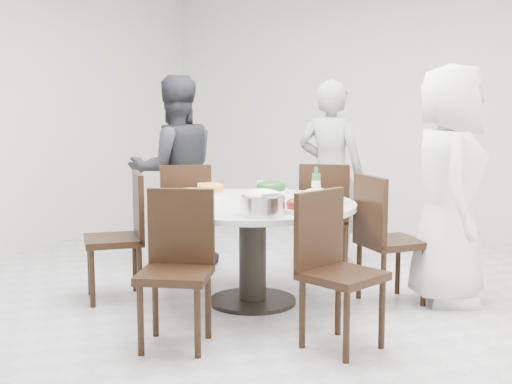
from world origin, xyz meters
The scene contains 22 objects.
floor centered at (0.00, 0.00, 0.00)m, with size 6.00×6.00×0.01m, color #BBBABF.
wall_back centered at (0.00, 3.00, 1.40)m, with size 6.00×0.01×2.80m, color silver.
dining_table centered at (-0.20, -0.09, 0.38)m, with size 1.50×1.50×0.75m, color silver.
chair_ne centered at (0.68, 0.43, 0.47)m, with size 0.42×0.42×0.95m, color black.
chair_n centered at (-0.13, 1.05, 0.47)m, with size 0.42×0.42×0.95m, color black.
chair_nw centered at (-1.15, 0.39, 0.47)m, with size 0.42×0.42×0.95m, color black.
chair_sw centered at (-1.15, -0.52, 0.47)m, with size 0.42×0.42×0.95m, color black.
chair_s centered at (-0.16, -1.12, 0.47)m, with size 0.42×0.42×0.95m, color black.
chair_se centered at (0.73, -0.64, 0.47)m, with size 0.42×0.42×0.95m, color black.
diner_right centered at (1.03, 0.64, 0.87)m, with size 0.85×0.55×1.74m, color silver.
diner_middle centered at (-0.22, 1.35, 0.83)m, with size 0.60×0.40×1.65m, color black.
diner_left centered at (-1.40, 0.61, 0.84)m, with size 0.82×0.64×1.69m, color black.
dish_greens centered at (-0.31, 0.39, 0.79)m, with size 0.29×0.29×0.07m, color white.
dish_pale centered at (0.18, 0.19, 0.78)m, with size 0.25×0.25×0.07m, color white.
dish_orange centered at (-0.68, 0.10, 0.78)m, with size 0.26×0.26×0.07m, color white.
dish_redbrown centered at (0.29, -0.28, 0.78)m, with size 0.27×0.27×0.07m, color white.
dish_tofu centered at (-0.63, -0.27, 0.79)m, with size 0.28×0.28×0.07m, color white.
rice_bowl centered at (0.11, -0.51, 0.81)m, with size 0.29×0.29×0.13m, color silver.
soup_bowl centered at (-0.50, -0.52, 0.79)m, with size 0.25×0.25×0.08m, color white.
beverage_bottle centered at (0.07, 0.40, 0.86)m, with size 0.07×0.07×0.23m, color #29673C.
tea_cups centered at (-0.18, 0.56, 0.79)m, with size 0.07×0.07×0.08m, color white.
chopsticks centered at (-0.20, 0.57, 0.76)m, with size 0.24×0.04×0.01m, color tan, non-canonical shape.
Camera 1 is at (2.33, -4.51, 1.54)m, focal length 50.00 mm.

